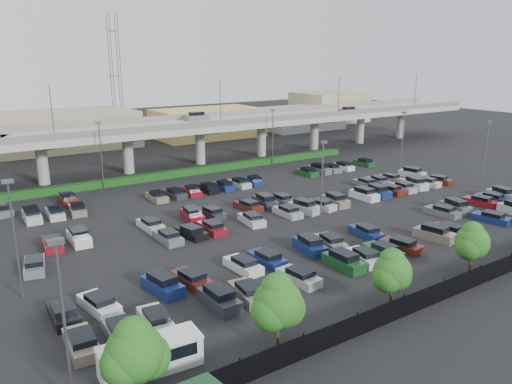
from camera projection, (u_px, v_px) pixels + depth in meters
ground at (280, 210)px, 66.16m from camera, size 280.00×280.00×0.00m
overpass at (174, 129)px, 89.82m from camera, size 150.00×13.00×15.80m
hedge at (194, 171)px, 86.02m from camera, size 66.00×1.60×1.10m
fence at (472, 279)px, 43.50m from camera, size 70.00×0.10×2.00m
tree_row at (465, 244)px, 44.40m from camera, size 65.07×3.66×5.94m
shuttle_bus at (151, 355)px, 32.06m from camera, size 6.72×2.75×2.11m
parked_cars at (298, 212)px, 63.23m from camera, size 63.22×41.64×1.67m
light_poles at (246, 165)px, 63.90m from camera, size 66.90×48.38×10.30m
distant_buildings at (170, 124)px, 121.30m from camera, size 138.00×24.00×9.00m
comm_tower at (116, 73)px, 123.41m from camera, size 2.40×2.40×30.00m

